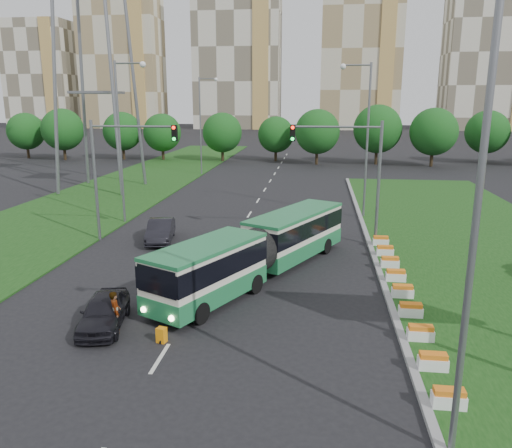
# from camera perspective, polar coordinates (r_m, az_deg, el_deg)

# --- Properties ---
(ground) EXTENTS (360.00, 360.00, 0.00)m
(ground) POSITION_cam_1_polar(r_m,az_deg,el_deg) (23.98, 0.46, -8.62)
(ground) COLOR black
(ground) RESTS_ON ground
(grass_median) EXTENTS (14.00, 60.00, 0.15)m
(grass_median) POSITION_cam_1_polar(r_m,az_deg,el_deg) (33.05, 25.27, -3.47)
(grass_median) COLOR #143F12
(grass_median) RESTS_ON ground
(median_kerb) EXTENTS (0.30, 60.00, 0.18)m
(median_kerb) POSITION_cam_1_polar(r_m,az_deg,el_deg) (31.55, 13.19, -3.23)
(median_kerb) COLOR gray
(median_kerb) RESTS_ON ground
(left_verge) EXTENTS (12.00, 110.00, 0.10)m
(left_verge) POSITION_cam_1_polar(r_m,az_deg,el_deg) (52.11, -16.26, 3.26)
(left_verge) COLOR #143F12
(left_verge) RESTS_ON ground
(lane_markings) EXTENTS (0.20, 100.00, 0.01)m
(lane_markings) POSITION_cam_1_polar(r_m,az_deg,el_deg) (43.36, -0.40, 1.68)
(lane_markings) COLOR silver
(lane_markings) RESTS_ON ground
(flower_planters) EXTENTS (1.10, 18.10, 0.60)m
(flower_planters) POSITION_cam_1_polar(r_m,az_deg,el_deg) (24.77, 16.40, -7.34)
(flower_planters) COLOR white
(flower_planters) RESTS_ON grass_median
(traffic_mast_median) EXTENTS (5.76, 0.32, 8.00)m
(traffic_mast_median) POSITION_cam_1_polar(r_m,az_deg,el_deg) (32.31, 11.09, 6.83)
(traffic_mast_median) COLOR slate
(traffic_mast_median) RESTS_ON ground
(traffic_mast_left) EXTENTS (5.76, 0.32, 8.00)m
(traffic_mast_left) POSITION_cam_1_polar(r_m,az_deg,el_deg) (33.81, -15.54, 6.89)
(traffic_mast_left) COLOR slate
(traffic_mast_left) RESTS_ON ground
(street_lamps) EXTENTS (36.00, 60.00, 12.00)m
(street_lamps) POSITION_cam_1_polar(r_m,az_deg,el_deg) (32.64, -2.74, 8.29)
(street_lamps) COLOR slate
(street_lamps) RESTS_ON ground
(tree_line) EXTENTS (120.00, 8.00, 9.00)m
(tree_line) POSITION_cam_1_polar(r_m,az_deg,el_deg) (77.50, 12.82, 10.11)
(tree_line) COLOR #154E14
(tree_line) RESTS_ON ground
(apartment_tower_west) EXTENTS (26.00, 15.00, 48.00)m
(apartment_tower_west) POSITION_cam_1_polar(r_m,az_deg,el_deg) (185.39, -15.03, 18.05)
(apartment_tower_west) COLOR beige
(apartment_tower_west) RESTS_ON ground
(apartment_tower_cwest) EXTENTS (28.00, 15.00, 52.00)m
(apartment_tower_cwest) POSITION_cam_1_polar(r_m,az_deg,el_deg) (175.01, -2.09, 19.42)
(apartment_tower_cwest) COLOR beige
(apartment_tower_cwest) RESTS_ON ground
(apartment_tower_ceast) EXTENTS (25.00, 15.00, 50.00)m
(apartment_tower_ceast) POSITION_cam_1_polar(r_m,az_deg,el_deg) (173.18, 11.86, 18.88)
(apartment_tower_ceast) COLOR beige
(apartment_tower_ceast) RESTS_ON ground
(apartment_tower_east) EXTENTS (27.00, 15.00, 47.00)m
(apartment_tower_east) POSITION_cam_1_polar(r_m,az_deg,el_deg) (180.39, 25.20, 17.21)
(apartment_tower_east) COLOR beige
(apartment_tower_east) RESTS_ON ground
(midrise_west) EXTENTS (22.00, 14.00, 36.00)m
(midrise_west) POSITION_cam_1_polar(r_m,az_deg,el_deg) (197.94, -23.29, 15.39)
(midrise_west) COLOR beige
(midrise_west) RESTS_ON ground
(articulated_bus) EXTENTS (2.39, 15.31, 2.52)m
(articulated_bus) POSITION_cam_1_polar(r_m,az_deg,el_deg) (26.56, -0.17, -2.82)
(articulated_bus) COLOR silver
(articulated_bus) RESTS_ON ground
(car_left_near) EXTENTS (2.37, 4.32, 1.39)m
(car_left_near) POSITION_cam_1_polar(r_m,az_deg,el_deg) (21.93, -17.00, -9.52)
(car_left_near) COLOR black
(car_left_near) RESTS_ON ground
(car_left_far) EXTENTS (2.37, 4.69, 1.48)m
(car_left_far) POSITION_cam_1_polar(r_m,az_deg,el_deg) (33.96, -10.86, -0.75)
(car_left_far) COLOR black
(car_left_far) RESTS_ON ground
(pedestrian) EXTENTS (0.65, 0.76, 1.76)m
(pedestrian) POSITION_cam_1_polar(r_m,az_deg,el_deg) (21.26, -15.77, -9.65)
(pedestrian) COLOR gray
(pedestrian) RESTS_ON ground
(shopping_trolley) EXTENTS (0.35, 0.37, 0.61)m
(shopping_trolley) POSITION_cam_1_polar(r_m,az_deg,el_deg) (20.27, -10.74, -12.37)
(shopping_trolley) COLOR orange
(shopping_trolley) RESTS_ON ground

